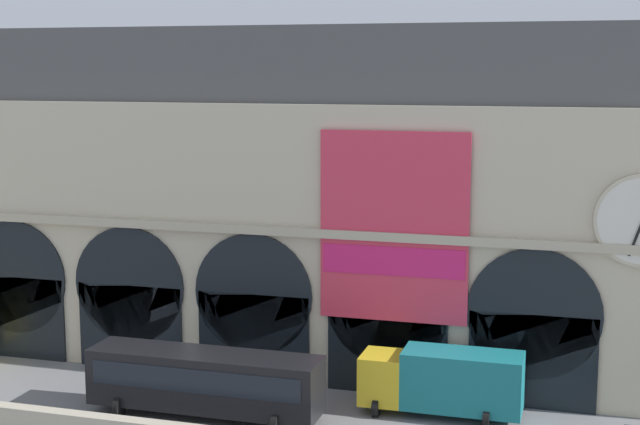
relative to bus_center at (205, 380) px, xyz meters
name	(u,v)px	position (x,y,z in m)	size (l,w,h in m)	color
ground_plane	(217,414)	(0.38, 0.52, -1.78)	(200.00, 200.00, 0.00)	slate
station_building	(270,206)	(0.42, 8.09, 7.03)	(43.61, 5.54, 18.17)	beige
bus_center	(205,380)	(0.00, 0.00, 0.00)	(11.00, 3.25, 3.10)	black
box_truck_mideast	(443,380)	(10.55, 3.34, -0.08)	(7.50, 2.91, 3.12)	gold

